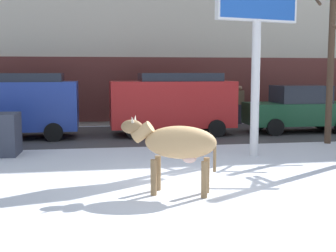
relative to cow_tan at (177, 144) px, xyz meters
name	(u,v)px	position (x,y,z in m)	size (l,w,h in m)	color
ground_plane	(185,188)	(0.26, 0.42, -0.99)	(120.00, 120.00, 0.00)	white
road_strip	(142,135)	(0.26, 8.47, -0.99)	(60.00, 5.60, 0.01)	#423F3F
cow_tan	(177,144)	(0.00, 0.00, 0.00)	(1.92, 1.06, 1.54)	tan
billboard	(257,0)	(2.91, 3.60, 3.32)	(2.50, 0.79, 5.56)	silver
car_blue_van	(12,104)	(-4.36, 8.26, 0.25)	(4.61, 2.14, 2.32)	#233D9E
car_red_van	(172,102)	(1.41, 8.33, 0.25)	(4.61, 2.14, 2.32)	red
car_darkgreen_sedan	(300,109)	(6.47, 8.20, -0.09)	(4.21, 2.00, 1.84)	#194C2D
pedestrian_near_billboard	(320,103)	(9.00, 11.38, -0.11)	(0.36, 0.24, 1.73)	#282833
pedestrian_by_cars	(307,104)	(8.37, 11.38, -0.11)	(0.36, 0.24, 1.73)	#282833
pedestrian_far_left	(240,105)	(5.07, 11.38, -0.11)	(0.36, 0.24, 1.73)	#282833
bare_tree_right_lot	(331,58)	(6.12, 5.38, 1.83)	(1.33, 1.29, 5.36)	#4C3828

